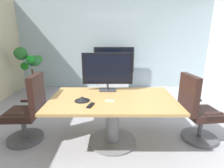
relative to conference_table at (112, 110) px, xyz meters
The scene contains 11 objects.
ground_plane 0.57m from the conference_table, 67.27° to the right, with size 7.64×7.64×0.00m, color #99999E.
wall_back_glass_partition 3.28m from the conference_table, 88.98° to the left, with size 5.98×0.10×2.65m, color #9EB2B7.
conference_table is the anchor object (origin of this frame).
office_chair_left 1.33m from the conference_table, behind, with size 0.60×0.58×1.09m.
office_chair_right 1.33m from the conference_table, ahead, with size 0.62×0.60×1.09m.
tv_monitor 0.68m from the conference_table, 102.02° to the left, with size 0.84×0.18×0.64m.
wall_display_unit 2.83m from the conference_table, 89.01° to the left, with size 1.20×0.36×1.31m.
potted_plant 3.20m from the conference_table, 134.75° to the left, with size 0.60×0.60×1.35m.
conference_phone 0.51m from the conference_table, 165.50° to the right, with size 0.22×0.22×0.07m.
remote_control 0.47m from the conference_table, 134.79° to the right, with size 0.05×0.17×0.02m, color black.
whiteboard_marker 0.25m from the conference_table, 106.44° to the right, with size 0.13×0.02×0.02m, color silver.
Camera 1 is at (-0.07, -2.34, 1.66)m, focal length 28.22 mm.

